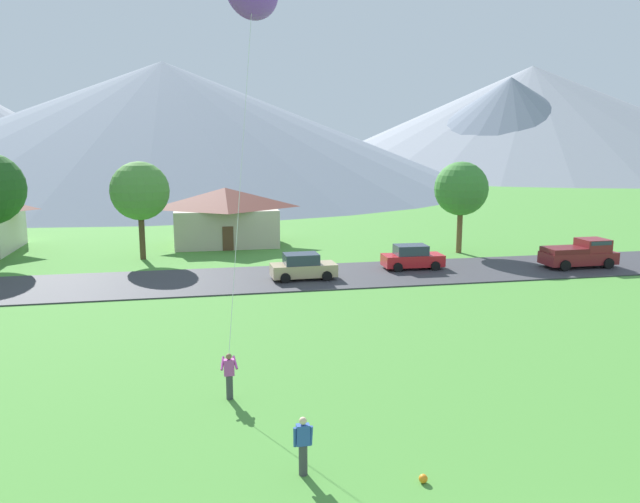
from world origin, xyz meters
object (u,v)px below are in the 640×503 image
at_px(tree_center, 461,189).
at_px(parked_car_red_mid_west, 412,257).
at_px(house_left_center, 226,215).
at_px(tree_left_of_center, 140,191).
at_px(pickup_truck_maroon_west_side, 580,253).
at_px(watcher_person, 303,445).
at_px(parked_car_tan_west_end, 303,267).
at_px(soccer_ball, 423,479).

relative_size(tree_center, parked_car_red_mid_west, 1.72).
height_order(house_left_center, parked_car_red_mid_west, house_left_center).
bearing_deg(tree_left_of_center, house_left_center, 39.93).
bearing_deg(tree_center, pickup_truck_maroon_west_side, -51.17).
xyz_separation_m(tree_left_of_center, watcher_person, (6.73, -32.78, -4.31)).
distance_m(tree_center, watcher_person, 35.77).
distance_m(house_left_center, watcher_person, 38.34).
height_order(tree_center, parked_car_tan_west_end, tree_center).
xyz_separation_m(house_left_center, parked_car_red_mid_west, (12.26, -13.25, -1.69)).
bearing_deg(house_left_center, parked_car_red_mid_west, -47.21).
height_order(parked_car_red_mid_west, watcher_person, parked_car_red_mid_west).
distance_m(tree_center, parked_car_tan_west_end, 16.37).
distance_m(tree_left_of_center, pickup_truck_maroon_west_side, 32.46).
bearing_deg(watcher_person, house_left_center, 90.22).
distance_m(parked_car_tan_west_end, watcher_person, 23.66).
bearing_deg(tree_left_of_center, pickup_truck_maroon_west_side, -17.31).
relative_size(parked_car_tan_west_end, parked_car_red_mid_west, 1.00).
distance_m(parked_car_red_mid_west, soccer_ball, 27.63).
distance_m(house_left_center, pickup_truck_maroon_west_side, 28.51).
bearing_deg(watcher_person, tree_left_of_center, 101.60).
distance_m(tree_center, soccer_ball, 35.35).
distance_m(parked_car_tan_west_end, parked_car_red_mid_west, 8.27).
distance_m(house_left_center, soccer_ball, 39.55).
relative_size(tree_left_of_center, parked_car_tan_west_end, 1.75).
bearing_deg(watcher_person, pickup_truck_maroon_west_side, 44.04).
relative_size(watcher_person, soccer_ball, 6.98).
bearing_deg(tree_left_of_center, parked_car_red_mid_west, -22.31).
distance_m(tree_left_of_center, tree_center, 24.91).
xyz_separation_m(parked_car_red_mid_west, watcher_person, (-12.12, -25.05, 0.01)).
distance_m(pickup_truck_maroon_west_side, soccer_ball, 32.05).
bearing_deg(parked_car_red_mid_west, tree_left_of_center, 157.69).
xyz_separation_m(house_left_center, pickup_truck_maroon_west_side, (24.15, -15.09, -1.50)).
relative_size(tree_left_of_center, soccer_ball, 30.93).
relative_size(house_left_center, parked_car_tan_west_end, 2.19).
distance_m(parked_car_tan_west_end, pickup_truck_maroon_west_side, 19.97).
distance_m(house_left_center, parked_car_tan_west_end, 15.64).
height_order(tree_left_of_center, pickup_truck_maroon_west_side, tree_left_of_center).
height_order(tree_center, soccer_ball, tree_center).
bearing_deg(soccer_ball, tree_center, 64.60).
height_order(tree_center, pickup_truck_maroon_west_side, tree_center).
xyz_separation_m(tree_center, parked_car_red_mid_west, (-5.96, -5.52, -4.28)).
relative_size(tree_center, pickup_truck_maroon_west_side, 1.40).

